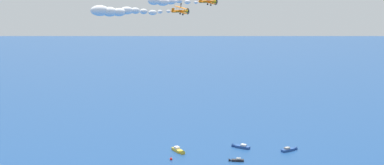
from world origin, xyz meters
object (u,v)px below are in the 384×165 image
(motorboat_far_stbd, at_px, (240,146))
(biplane_wingman, at_px, (208,1))
(biplane_lead, at_px, (180,11))
(wingwalker_lead, at_px, (181,5))
(motorboat_near_centre, at_px, (179,151))
(motorboat_trailing, at_px, (236,160))
(marker_buoy, at_px, (171,159))
(motorboat_outer_ring_b, at_px, (290,149))

(motorboat_far_stbd, relative_size, biplane_wingman, 1.28)
(biplane_lead, xyz_separation_m, wingwalker_lead, (0.24, -0.22, 2.17))
(motorboat_far_stbd, distance_m, wingwalker_lead, 74.79)
(motorboat_near_centre, relative_size, motorboat_far_stbd, 0.97)
(biplane_wingman, bearing_deg, biplane_lead, 144.26)
(wingwalker_lead, xyz_separation_m, biplane_wingman, (11.21, -8.03, 1.15))
(motorboat_trailing, relative_size, biplane_lead, 0.95)
(motorboat_near_centre, height_order, marker_buoy, motorboat_near_centre)
(wingwalker_lead, bearing_deg, biplane_wingman, -35.61)
(motorboat_far_stbd, distance_m, biplane_wingman, 78.64)
(motorboat_outer_ring_b, bearing_deg, motorboat_trailing, -136.55)
(motorboat_far_stbd, distance_m, motorboat_outer_ring_b, 21.31)
(motorboat_near_centre, height_order, biplane_lead, biplane_lead)
(motorboat_near_centre, height_order, motorboat_trailing, motorboat_near_centre)
(motorboat_trailing, bearing_deg, motorboat_outer_ring_b, 43.45)
(motorboat_near_centre, relative_size, motorboat_trailing, 1.31)
(motorboat_far_stbd, xyz_separation_m, wingwalker_lead, (-16.82, -39.58, 61.19))
(motorboat_trailing, relative_size, biplane_wingman, 0.95)
(motorboat_trailing, bearing_deg, marker_buoy, -171.59)
(motorboat_near_centre, relative_size, marker_buoy, 3.89)
(motorboat_far_stbd, bearing_deg, biplane_lead, -113.44)
(biplane_lead, height_order, biplane_wingman, biplane_wingman)
(motorboat_near_centre, relative_size, biplane_lead, 1.24)
(motorboat_outer_ring_b, xyz_separation_m, biplane_wingman, (-26.92, -47.55, 62.37))
(motorboat_trailing, distance_m, motorboat_outer_ring_b, 28.56)
(motorboat_near_centre, distance_m, marker_buoy, 11.34)
(wingwalker_lead, bearing_deg, motorboat_trailing, 48.83)
(motorboat_far_stbd, bearing_deg, motorboat_outer_ring_b, -0.13)
(motorboat_near_centre, distance_m, motorboat_outer_ring_b, 47.51)
(biplane_lead, distance_m, wingwalker_lead, 2.19)
(motorboat_far_stbd, height_order, motorboat_outer_ring_b, motorboat_far_stbd)
(biplane_wingman, bearing_deg, motorboat_outer_ring_b, 60.49)
(motorboat_trailing, bearing_deg, motorboat_near_centre, 163.33)
(motorboat_near_centre, distance_m, biplane_lead, 65.40)
(motorboat_outer_ring_b, bearing_deg, motorboat_near_centre, -165.26)
(motorboat_outer_ring_b, relative_size, biplane_wingman, 1.07)
(motorboat_trailing, height_order, motorboat_outer_ring_b, motorboat_outer_ring_b)
(biplane_lead, bearing_deg, motorboat_trailing, 48.12)
(motorboat_near_centre, bearing_deg, motorboat_trailing, -16.67)
(motorboat_outer_ring_b, height_order, wingwalker_lead, wingwalker_lead)
(motorboat_far_stbd, bearing_deg, motorboat_trailing, -88.32)
(wingwalker_lead, height_order, biplane_wingman, biplane_wingman)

